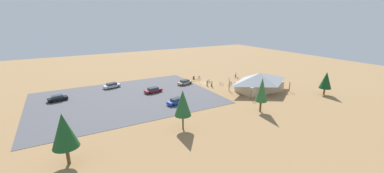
{
  "coord_description": "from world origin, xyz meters",
  "views": [
    {
      "loc": [
        39.09,
        60.3,
        19.84
      ],
      "look_at": [
        7.48,
        4.56,
        1.2
      ],
      "focal_mm": 22.46,
      "sensor_mm": 36.0,
      "label": 1
    }
  ],
  "objects": [
    {
      "name": "car_maroon_back_corner",
      "position": [
        17.54,
        0.93,
        0.75
      ],
      "size": [
        5.0,
        2.63,
        1.41
      ],
      "color": "maroon",
      "rests_on": "parking_lot_asphalt"
    },
    {
      "name": "visitor_near_lot",
      "position": [
        1.08,
        2.45,
        0.9
      ],
      "size": [
        0.4,
        0.39,
        1.71
      ],
      "color": "#2D3347",
      "rests_on": "ground"
    },
    {
      "name": "bicycle_silver_yard_left",
      "position": [
        -8.19,
        1.18,
        0.4
      ],
      "size": [
        1.07,
        1.4,
        0.93
      ],
      "color": "black",
      "rests_on": "ground"
    },
    {
      "name": "bicycle_blue_trailside",
      "position": [
        -6.27,
        4.53,
        0.35
      ],
      "size": [
        0.66,
        1.63,
        0.74
      ],
      "color": "black",
      "rests_on": "ground"
    },
    {
      "name": "pine_east",
      "position": [
        20.66,
        24.44,
        5.04
      ],
      "size": [
        3.05,
        3.05,
        7.46
      ],
      "color": "brown",
      "rests_on": "ground"
    },
    {
      "name": "bicycle_yellow_edge_south",
      "position": [
        1.87,
        -4.26,
        0.36
      ],
      "size": [
        1.2,
        1.16,
        0.81
      ],
      "color": "black",
      "rests_on": "ground"
    },
    {
      "name": "bike_pavilion",
      "position": [
        -8.35,
        14.25,
        2.92
      ],
      "size": [
        14.44,
        8.98,
        5.19
      ],
      "color": "#C6B28E",
      "rests_on": "ground"
    },
    {
      "name": "pine_far_east",
      "position": [
        39.65,
        26.27,
        5.1
      ],
      "size": [
        3.53,
        3.53,
        7.61
      ],
      "color": "brown",
      "rests_on": "ground"
    },
    {
      "name": "car_blue_second_row",
      "position": [
        16.03,
        12.16,
        0.77
      ],
      "size": [
        4.82,
        2.61,
        1.46
      ],
      "color": "#1E42B2",
      "rests_on": "parking_lot_asphalt"
    },
    {
      "name": "bicycle_teal_lone_east",
      "position": [
        -1.55,
        -0.66,
        0.39
      ],
      "size": [
        1.31,
        1.25,
        0.88
      ],
      "color": "black",
      "rests_on": "ground"
    },
    {
      "name": "bicycle_green_near_porch",
      "position": [
        -12.36,
        3.58,
        0.39
      ],
      "size": [
        1.67,
        0.55,
        0.88
      ],
      "color": "black",
      "rests_on": "ground"
    },
    {
      "name": "visitor_at_bikes",
      "position": [
        0.52,
        4.07,
        0.87
      ],
      "size": [
        0.38,
        0.36,
        1.66
      ],
      "color": "#2D3347",
      "rests_on": "ground"
    },
    {
      "name": "lot_sign",
      "position": [
        1.41,
        -1.64,
        1.41
      ],
      "size": [
        0.56,
        0.08,
        2.2
      ],
      "color": "#99999E",
      "rests_on": "ground"
    },
    {
      "name": "bicycle_teal_yard_front",
      "position": [
        -0.09,
        -4.25,
        0.38
      ],
      "size": [
        1.72,
        0.48,
        0.87
      ],
      "color": "black",
      "rests_on": "ground"
    },
    {
      "name": "bicycle_white_lone_west",
      "position": [
        -14.34,
        2.52,
        0.35
      ],
      "size": [
        0.81,
        1.52,
        0.76
      ],
      "color": "black",
      "rests_on": "ground"
    },
    {
      "name": "bicycle_red_by_bin",
      "position": [
        -9.78,
        5.15,
        0.35
      ],
      "size": [
        1.43,
        0.88,
        0.77
      ],
      "color": "black",
      "rests_on": "ground"
    },
    {
      "name": "bicycle_purple_mid_cluster",
      "position": [
        -4.33,
        6.5,
        0.4
      ],
      "size": [
        1.77,
        0.59,
        0.89
      ],
      "color": "black",
      "rests_on": "ground"
    },
    {
      "name": "bicycle_black_edge_north",
      "position": [
        -1.05,
        1.18,
        0.35
      ],
      "size": [
        1.71,
        0.51,
        0.83
      ],
      "color": "black",
      "rests_on": "ground"
    },
    {
      "name": "pine_mideast",
      "position": [
        2.16,
        25.26,
        4.93
      ],
      "size": [
        2.51,
        2.51,
        7.59
      ],
      "color": "brown",
      "rests_on": "ground"
    },
    {
      "name": "ground",
      "position": [
        0.0,
        0.0,
        0.0
      ],
      "size": [
        160.0,
        160.0,
        0.0
      ],
      "primitive_type": "plane",
      "color": "#937047",
      "rests_on": "ground"
    },
    {
      "name": "car_tan_aisle_side",
      "position": [
        6.26,
        -2.01,
        0.74
      ],
      "size": [
        4.82,
        2.75,
        1.38
      ],
      "color": "tan",
      "rests_on": "parking_lot_asphalt"
    },
    {
      "name": "bicycle_orange_back_row",
      "position": [
        -3.01,
        4.0,
        0.39
      ],
      "size": [
        0.6,
        1.72,
        0.85
      ],
      "color": "black",
      "rests_on": "ground"
    },
    {
      "name": "car_black_end_stall",
      "position": [
        40.33,
        -4.11,
        0.77
      ],
      "size": [
        4.6,
        2.38,
        1.46
      ],
      "color": "black",
      "rests_on": "parking_lot_asphalt"
    },
    {
      "name": "pine_far_west",
      "position": [
        -21.04,
        24.99,
        3.97
      ],
      "size": [
        3.03,
        3.03,
        6.17
      ],
      "color": "brown",
      "rests_on": "ground"
    },
    {
      "name": "bicycle_silver_near_sign",
      "position": [
        -11.92,
        0.43,
        0.35
      ],
      "size": [
        1.32,
        1.09,
        0.73
      ],
      "color": "black",
      "rests_on": "ground"
    },
    {
      "name": "car_silver_inner_stall",
      "position": [
        26.35,
        -9.28,
        0.77
      ],
      "size": [
        5.03,
        2.98,
        1.45
      ],
      "color": "#BCBCC1",
      "rests_on": "parking_lot_asphalt"
    },
    {
      "name": "visitor_by_pavilion",
      "position": [
        -13.27,
        -1.72,
        0.93
      ],
      "size": [
        0.4,
        0.38,
        1.77
      ],
      "color": "#2D3347",
      "rests_on": "ground"
    },
    {
      "name": "parking_lot_asphalt",
      "position": [
        25.24,
        1.99,
        0.03
      ],
      "size": [
        44.0,
        32.86,
        0.05
      ],
      "primitive_type": "cube",
      "color": "#4C4C51",
      "rests_on": "ground"
    },
    {
      "name": "trash_bin",
      "position": [
        0.51,
        -6.56,
        0.45
      ],
      "size": [
        0.6,
        0.6,
        0.9
      ],
      "primitive_type": "cylinder",
      "color": "brown",
      "rests_on": "ground"
    }
  ]
}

